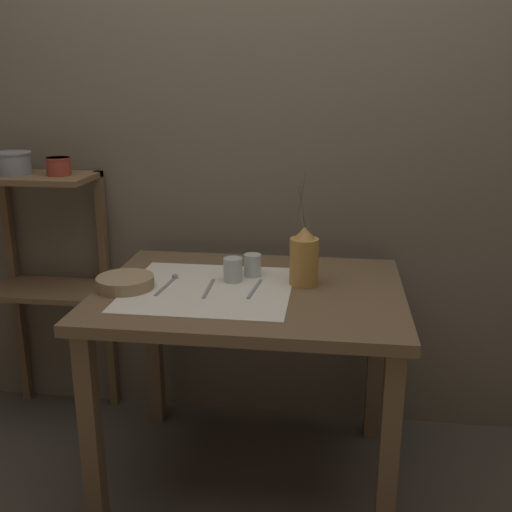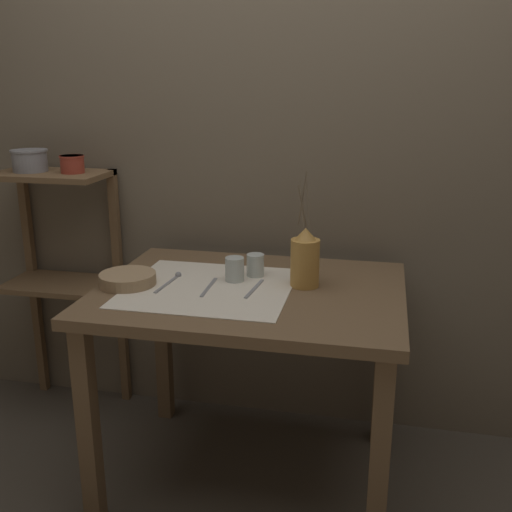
# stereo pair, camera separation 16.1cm
# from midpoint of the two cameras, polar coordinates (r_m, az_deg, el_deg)

# --- Properties ---
(ground_plane) EXTENTS (12.00, 12.00, 0.00)m
(ground_plane) POSITION_cam_midpoint_polar(r_m,az_deg,el_deg) (2.52, 1.46, -20.25)
(ground_plane) COLOR #473F35
(stone_wall_back) EXTENTS (7.00, 0.06, 2.40)m
(stone_wall_back) POSITION_cam_midpoint_polar(r_m,az_deg,el_deg) (2.55, 3.89, 9.58)
(stone_wall_back) COLOR #6B5E4C
(stone_wall_back) RESTS_ON ground_plane
(wooden_table) EXTENTS (1.09, 0.83, 0.79)m
(wooden_table) POSITION_cam_midpoint_polar(r_m,az_deg,el_deg) (2.18, 1.59, -5.82)
(wooden_table) COLOR brown
(wooden_table) RESTS_ON ground_plane
(wooden_shelf_unit) EXTENTS (0.48, 0.29, 1.13)m
(wooden_shelf_unit) POSITION_cam_midpoint_polar(r_m,az_deg,el_deg) (2.79, -16.42, 0.62)
(wooden_shelf_unit) COLOR brown
(wooden_shelf_unit) RESTS_ON ground_plane
(linen_cloth) EXTENTS (0.58, 0.55, 0.00)m
(linen_cloth) POSITION_cam_midpoint_polar(r_m,az_deg,el_deg) (2.14, -2.35, -3.03)
(linen_cloth) COLOR beige
(linen_cloth) RESTS_ON wooden_table
(pitcher_with_flowers) EXTENTS (0.10, 0.10, 0.42)m
(pitcher_with_flowers) POSITION_cam_midpoint_polar(r_m,az_deg,el_deg) (2.14, 6.84, -0.32)
(pitcher_with_flowers) COLOR #B7843D
(pitcher_with_flowers) RESTS_ON wooden_table
(wooden_bowl) EXTENTS (0.20, 0.20, 0.04)m
(wooden_bowl) POSITION_cam_midpoint_polar(r_m,az_deg,el_deg) (2.19, -10.07, -2.22)
(wooden_bowl) COLOR #9E7F5B
(wooden_bowl) RESTS_ON wooden_table
(glass_tumbler_near) EXTENTS (0.07, 0.07, 0.09)m
(glass_tumbler_near) POSITION_cam_midpoint_polar(r_m,az_deg,el_deg) (2.19, 0.05, -1.28)
(glass_tumbler_near) COLOR #B7C1BC
(glass_tumbler_near) RESTS_ON wooden_table
(glass_tumbler_far) EXTENTS (0.07, 0.07, 0.08)m
(glass_tumbler_far) POSITION_cam_midpoint_polar(r_m,az_deg,el_deg) (2.25, 1.99, -0.89)
(glass_tumbler_far) COLOR #B7C1BC
(glass_tumbler_far) RESTS_ON wooden_table
(spoon_outer) EXTENTS (0.04, 0.21, 0.02)m
(spoon_outer) POSITION_cam_midpoint_polar(r_m,az_deg,el_deg) (2.23, -5.79, -2.16)
(spoon_outer) COLOR gray
(spoon_outer) RESTS_ON wooden_table
(knife_center) EXTENTS (0.02, 0.20, 0.00)m
(knife_center) POSITION_cam_midpoint_polar(r_m,az_deg,el_deg) (2.13, -2.36, -3.00)
(knife_center) COLOR gray
(knife_center) RESTS_ON wooden_table
(fork_inner) EXTENTS (0.03, 0.20, 0.00)m
(fork_inner) POSITION_cam_midpoint_polar(r_m,az_deg,el_deg) (2.12, 2.02, -3.15)
(fork_inner) COLOR gray
(fork_inner) RESTS_ON wooden_table
(metal_pot_large) EXTENTS (0.15, 0.15, 0.09)m
(metal_pot_large) POSITION_cam_midpoint_polar(r_m,az_deg,el_deg) (2.73, -19.18, 8.65)
(metal_pot_large) COLOR gray
(metal_pot_large) RESTS_ON wooden_shelf_unit
(metal_pot_small) EXTENTS (0.10, 0.10, 0.07)m
(metal_pot_small) POSITION_cam_midpoint_polar(r_m,az_deg,el_deg) (2.63, -15.42, 8.50)
(metal_pot_small) COLOR #9E3828
(metal_pot_small) RESTS_ON wooden_shelf_unit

